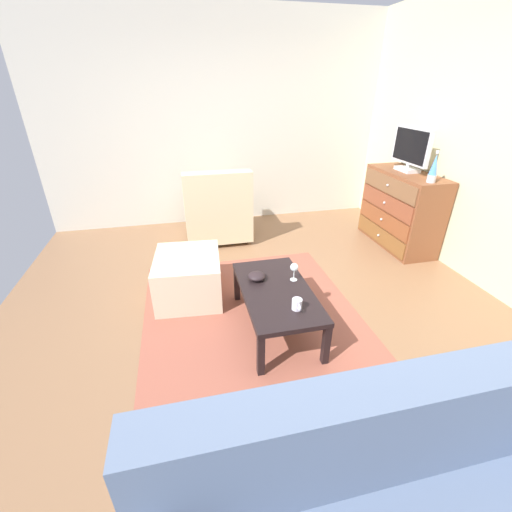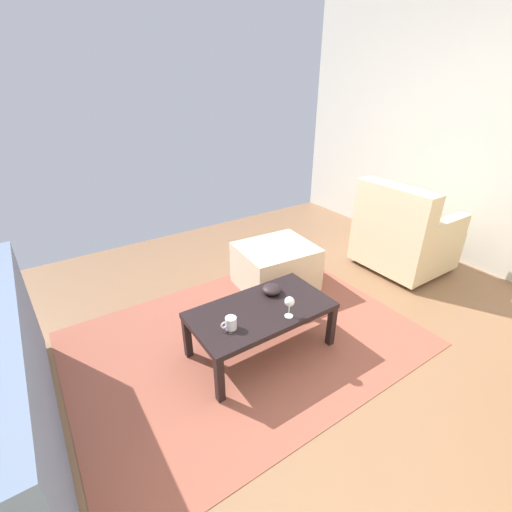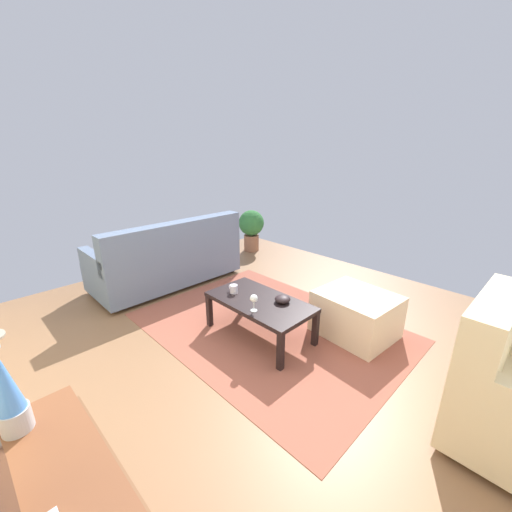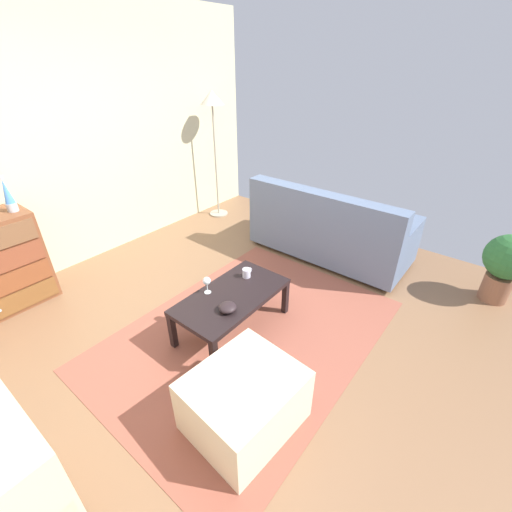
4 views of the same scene
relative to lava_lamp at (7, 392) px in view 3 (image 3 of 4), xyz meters
name	(u,v)px [view 3 (image 3 of 4)]	position (x,y,z in m)	size (l,w,h in m)	color
ground_plane	(269,345)	(0.66, -1.89, -1.10)	(5.62, 4.98, 0.05)	brown
area_rug	(269,327)	(0.86, -2.09, -1.07)	(2.60, 1.90, 0.01)	brown
lava_lamp	(7,392)	(0.00, 0.00, 0.00)	(0.09, 0.09, 0.33)	#B7B7BC
coffee_table	(260,304)	(0.83, -1.93, -0.74)	(1.03, 0.55, 0.38)	black
wine_glass	(254,299)	(0.73, -1.75, -0.58)	(0.07, 0.07, 0.16)	silver
mug	(234,289)	(1.13, -1.86, -0.65)	(0.11, 0.08, 0.08)	silver
bowl_decorative	(283,299)	(0.65, -2.05, -0.66)	(0.15, 0.15, 0.07)	black
couch_large	(169,260)	(2.55, -1.96, -0.73)	(0.85, 1.88, 0.89)	#332319
ottoman	(356,314)	(0.19, -2.62, -0.86)	(0.70, 0.60, 0.43)	beige
potted_plant	(251,227)	(2.82, -3.73, -0.64)	(0.44, 0.44, 0.72)	brown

